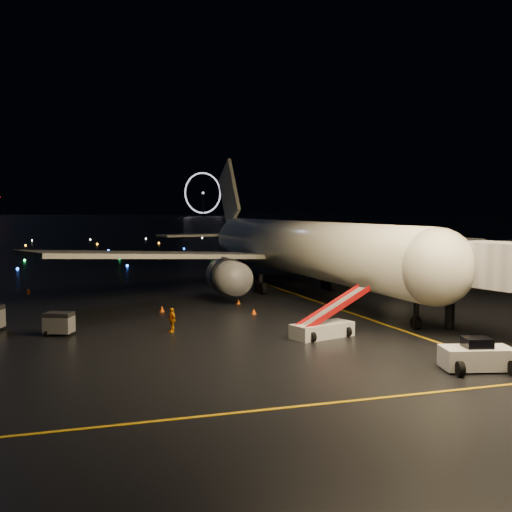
# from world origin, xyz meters

# --- Properties ---
(ground) EXTENTS (2000.00, 2000.00, 0.00)m
(ground) POSITION_xyz_m (0.00, 300.00, 0.00)
(ground) COLOR black
(ground) RESTS_ON ground
(lane_centre) EXTENTS (0.25, 80.00, 0.02)m
(lane_centre) POSITION_xyz_m (12.00, 15.00, 0.01)
(lane_centre) COLOR #D9A30B
(lane_centre) RESTS_ON ground
(lane_cross) EXTENTS (60.00, 0.25, 0.02)m
(lane_cross) POSITION_xyz_m (-5.00, -10.00, 0.01)
(lane_cross) COLOR #D9A30B
(lane_cross) RESTS_ON ground
(airliner) EXTENTS (55.88, 53.20, 15.50)m
(airliner) POSITION_xyz_m (12.61, 27.88, 7.75)
(airliner) COLOR silver
(airliner) RESTS_ON ground
(pushback_tug) EXTENTS (4.09, 2.82, 1.77)m
(pushback_tug) POSITION_xyz_m (9.84, -7.02, 0.89)
(pushback_tug) COLOR silver
(pushback_tug) RESTS_ON ground
(belt_loader) EXTENTS (6.70, 3.57, 3.14)m
(belt_loader) POSITION_xyz_m (5.53, 3.69, 1.57)
(belt_loader) COLOR silver
(belt_loader) RESTS_ON ground
(crew_c) EXTENTS (0.66, 1.09, 1.73)m
(crew_c) POSITION_xyz_m (-3.78, 8.77, 0.87)
(crew_c) COLOR orange
(crew_c) RESTS_ON ground
(safety_cone_0) EXTENTS (0.52, 0.52, 0.49)m
(safety_cone_0) POSITION_xyz_m (4.11, 14.25, 0.25)
(safety_cone_0) COLOR #FF560E
(safety_cone_0) RESTS_ON ground
(safety_cone_1) EXTENTS (0.46, 0.46, 0.47)m
(safety_cone_1) POSITION_xyz_m (4.53, 20.16, 0.24)
(safety_cone_1) COLOR #FF560E
(safety_cone_1) RESTS_ON ground
(safety_cone_2) EXTENTS (0.46, 0.46, 0.52)m
(safety_cone_2) POSITION_xyz_m (-2.91, 17.80, 0.26)
(safety_cone_2) COLOR #FF560E
(safety_cone_2) RESTS_ON ground
(safety_cone_3) EXTENTS (0.55, 0.55, 0.49)m
(safety_cone_3) POSITION_xyz_m (-13.93, 34.15, 0.25)
(safety_cone_3) COLOR #FF560E
(safety_cone_3) RESTS_ON ground
(ferris_wheel) EXTENTS (49.33, 16.80, 52.00)m
(ferris_wheel) POSITION_xyz_m (170.00, 720.00, 26.00)
(ferris_wheel) COLOR black
(ferris_wheel) RESTS_ON ground
(taxiway_lights) EXTENTS (164.00, 92.00, 0.36)m
(taxiway_lights) POSITION_xyz_m (0.00, 106.00, 0.18)
(taxiway_lights) COLOR black
(taxiway_lights) RESTS_ON ground
(baggage_cart_0) EXTENTS (2.23, 1.96, 1.58)m
(baggage_cart_0) POSITION_xyz_m (-11.39, 10.06, 0.79)
(baggage_cart_0) COLOR gray
(baggage_cart_0) RESTS_ON ground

